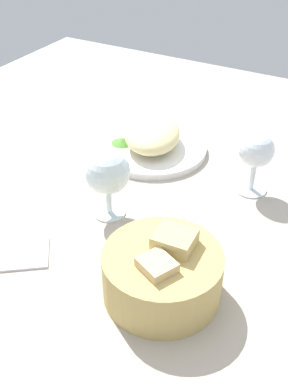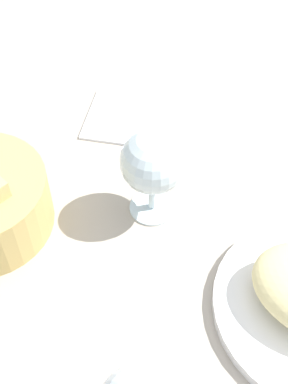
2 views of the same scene
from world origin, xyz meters
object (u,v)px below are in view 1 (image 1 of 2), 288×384
object	(u,v)px
wine_glass_near	(108,174)
folded_napkin	(13,254)
wine_glass_far	(256,153)
plate	(152,148)
bread_basket	(163,273)

from	to	relation	value
wine_glass_near	folded_napkin	bearing A→B (deg)	-23.26
wine_glass_far	wine_glass_near	bearing A→B (deg)	-45.66
wine_glass_near	wine_glass_far	world-z (taller)	wine_glass_near
plate	folded_napkin	size ratio (longest dim) A/B	2.11
bread_basket	wine_glass_far	xyz separation A→B (cm)	(-31.51, 2.65, 4.06)
plate	wine_glass_near	world-z (taller)	wine_glass_near
plate	bread_basket	xyz separation A→B (cm)	(35.19, 20.66, 3.34)
folded_napkin	bread_basket	bearing A→B (deg)	-25.95
plate	wine_glass_far	world-z (taller)	wine_glass_far
bread_basket	wine_glass_far	distance (cm)	31.88
bread_basket	wine_glass_far	size ratio (longest dim) A/B	1.42
plate	wine_glass_near	size ratio (longest dim) A/B	1.85
folded_napkin	wine_glass_far	bearing A→B (deg)	16.59
plate	wine_glass_near	bearing A→B (deg)	9.16
wine_glass_near	folded_napkin	xyz separation A→B (cm)	(16.96, -7.29, -7.88)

